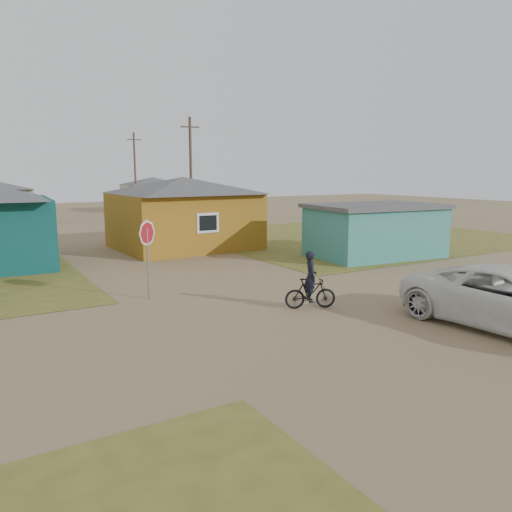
% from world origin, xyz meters
% --- Properties ---
extents(ground, '(120.00, 120.00, 0.00)m').
position_xyz_m(ground, '(0.00, 0.00, 0.00)').
color(ground, '#89704F').
extents(grass_ne, '(20.00, 18.00, 0.00)m').
position_xyz_m(grass_ne, '(14.00, 13.00, 0.01)').
color(grass_ne, olive).
rests_on(grass_ne, ground).
extents(house_yellow, '(7.72, 6.76, 3.90)m').
position_xyz_m(house_yellow, '(2.50, 14.00, 2.00)').
color(house_yellow, '#936216').
rests_on(house_yellow, ground).
extents(shed_turquoise, '(6.71, 4.93, 2.60)m').
position_xyz_m(shed_turquoise, '(9.50, 6.50, 1.31)').
color(shed_turquoise, teal).
rests_on(shed_turquoise, ground).
extents(house_beige_east, '(6.95, 6.05, 3.60)m').
position_xyz_m(house_beige_east, '(10.00, 40.00, 1.86)').
color(house_beige_east, tan).
rests_on(house_beige_east, ground).
extents(utility_pole_near, '(1.40, 0.20, 8.00)m').
position_xyz_m(utility_pole_near, '(6.50, 22.00, 4.14)').
color(utility_pole_near, '#4E382E').
rests_on(utility_pole_near, ground).
extents(utility_pole_far, '(1.40, 0.20, 8.00)m').
position_xyz_m(utility_pole_far, '(7.50, 38.00, 4.14)').
color(utility_pole_far, '#4E382E').
rests_on(utility_pole_far, ground).
extents(stop_sign, '(0.84, 0.24, 2.63)m').
position_xyz_m(stop_sign, '(-2.96, 4.15, 1.92)').
color(stop_sign, gray).
rests_on(stop_sign, ground).
extents(cyclist, '(1.63, 1.05, 1.79)m').
position_xyz_m(cyclist, '(0.89, 0.40, 0.65)').
color(cyclist, black).
rests_on(cyclist, ground).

